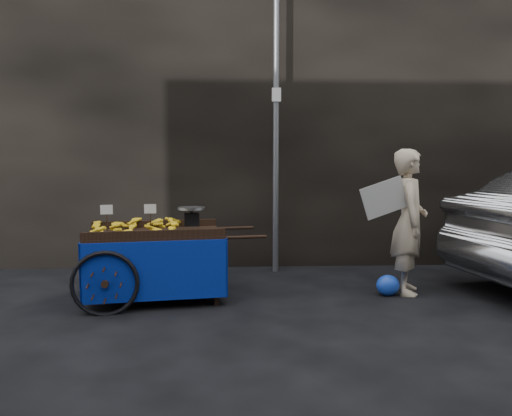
{
  "coord_description": "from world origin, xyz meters",
  "views": [
    {
      "loc": [
        -0.27,
        -5.47,
        1.54
      ],
      "look_at": [
        -0.0,
        0.5,
        0.96
      ],
      "focal_mm": 35.0,
      "sensor_mm": 36.0,
      "label": 1
    }
  ],
  "objects": [
    {
      "name": "ground",
      "position": [
        0.0,
        0.0,
        0.0
      ],
      "size": [
        80.0,
        80.0,
        0.0
      ],
      "primitive_type": "plane",
      "color": "black",
      "rests_on": "ground"
    },
    {
      "name": "building_wall",
      "position": [
        0.39,
        2.6,
        2.5
      ],
      "size": [
        13.5,
        2.0,
        5.0
      ],
      "color": "black",
      "rests_on": "ground"
    },
    {
      "name": "street_pole",
      "position": [
        0.3,
        1.3,
        2.01
      ],
      "size": [
        0.12,
        0.1,
        4.0
      ],
      "color": "slate",
      "rests_on": "ground"
    },
    {
      "name": "banana_cart",
      "position": [
        -1.18,
        -0.02,
        0.67
      ],
      "size": [
        2.11,
        1.21,
        1.09
      ],
      "rotation": [
        0.0,
        0.0,
        0.16
      ],
      "color": "black",
      "rests_on": "ground"
    },
    {
      "name": "vendor",
      "position": [
        1.73,
        0.11,
        0.83
      ],
      "size": [
        0.9,
        0.69,
        1.66
      ],
      "rotation": [
        0.0,
        0.0,
        1.32
      ],
      "color": "#C2AD90",
      "rests_on": "ground"
    },
    {
      "name": "plastic_bag",
      "position": [
        1.47,
        0.0,
        0.12
      ],
      "size": [
        0.26,
        0.21,
        0.24
      ],
      "primitive_type": "ellipsoid",
      "color": "blue",
      "rests_on": "ground"
    }
  ]
}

